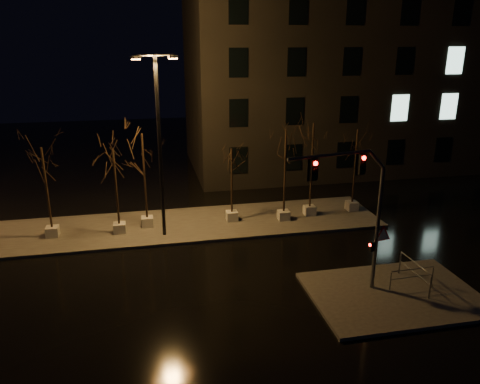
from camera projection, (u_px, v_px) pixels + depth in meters
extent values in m
plane|color=black|center=(206.00, 274.00, 21.51)|extent=(90.00, 90.00, 0.00)
cube|color=#42403B|center=(192.00, 224.00, 27.07)|extent=(22.00, 5.00, 0.15)
cube|color=#42403B|center=(394.00, 294.00, 19.68)|extent=(7.00, 5.00, 0.15)
cube|color=black|center=(342.00, 74.00, 38.60)|extent=(25.00, 12.00, 15.00)
cube|color=beige|center=(53.00, 231.00, 25.20)|extent=(0.65, 0.65, 0.55)
cylinder|color=black|center=(47.00, 188.00, 24.43)|extent=(0.11, 0.11, 4.36)
cube|color=beige|center=(120.00, 228.00, 25.65)|extent=(0.65, 0.65, 0.55)
cylinder|color=black|center=(116.00, 187.00, 24.91)|extent=(0.11, 0.11, 4.15)
cube|color=beige|center=(147.00, 221.00, 26.57)|extent=(0.65, 0.65, 0.55)
cylinder|color=black|center=(144.00, 177.00, 25.74)|extent=(0.11, 0.11, 4.78)
cube|color=beige|center=(232.00, 216.00, 27.41)|extent=(0.65, 0.65, 0.55)
cylinder|color=black|center=(232.00, 181.00, 26.73)|extent=(0.11, 0.11, 3.77)
cube|color=beige|center=(284.00, 215.00, 27.52)|extent=(0.65, 0.65, 0.55)
cylinder|color=black|center=(285.00, 171.00, 26.68)|extent=(0.11, 0.11, 4.82)
cube|color=beige|center=(310.00, 210.00, 28.28)|extent=(0.65, 0.65, 0.55)
cylinder|color=black|center=(312.00, 166.00, 27.40)|extent=(0.11, 0.11, 5.03)
cube|color=beige|center=(352.00, 206.00, 29.06)|extent=(0.65, 0.65, 0.55)
cylinder|color=black|center=(355.00, 166.00, 28.26)|extent=(0.11, 0.11, 4.51)
cylinder|color=#53565A|center=(377.00, 230.00, 19.28)|extent=(0.16, 0.16, 5.32)
cylinder|color=#53565A|center=(330.00, 155.00, 17.30)|extent=(3.51, 0.77, 0.12)
cube|color=black|center=(362.00, 164.00, 17.98)|extent=(0.30, 0.24, 0.80)
cube|color=black|center=(314.00, 170.00, 17.21)|extent=(0.30, 0.24, 0.80)
cube|color=black|center=(372.00, 246.00, 19.43)|extent=(0.22, 0.19, 0.40)
cone|color=red|center=(383.00, 235.00, 19.42)|extent=(0.91, 0.20, 0.92)
sphere|color=#FF0C07|center=(385.00, 155.00, 18.28)|extent=(0.16, 0.16, 0.16)
cylinder|color=black|center=(160.00, 150.00, 24.04)|extent=(0.19, 0.19, 9.41)
cylinder|color=black|center=(155.00, 55.00, 22.57)|extent=(2.00, 0.72, 0.09)
cube|color=orange|center=(136.00, 58.00, 22.17)|extent=(0.53, 0.39, 0.19)
cube|color=orange|center=(173.00, 58.00, 23.05)|extent=(0.53, 0.39, 0.19)
cylinder|color=#53565A|center=(391.00, 282.00, 19.73)|extent=(0.05, 0.05, 0.82)
cylinder|color=#53565A|center=(432.00, 276.00, 20.19)|extent=(0.05, 0.05, 0.82)
cylinder|color=#53565A|center=(413.00, 269.00, 19.82)|extent=(2.02, 0.11, 0.04)
cylinder|color=#53565A|center=(412.00, 277.00, 19.93)|extent=(2.02, 0.11, 0.04)
cylinder|color=#53565A|center=(430.00, 288.00, 19.08)|extent=(0.06, 0.06, 1.01)
cylinder|color=#53565A|center=(400.00, 263.00, 21.15)|extent=(0.06, 0.06, 1.01)
cylinder|color=#53565A|center=(416.00, 263.00, 19.94)|extent=(0.11, 2.24, 0.04)
cylinder|color=#53565A|center=(415.00, 272.00, 20.08)|extent=(0.11, 2.24, 0.04)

